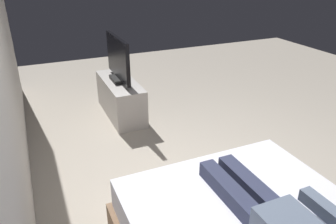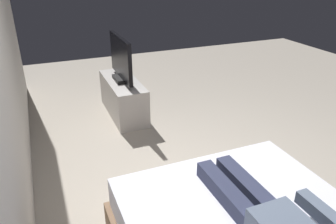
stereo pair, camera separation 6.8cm
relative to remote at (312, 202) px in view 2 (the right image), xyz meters
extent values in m
plane|color=#ADA393|center=(0.91, 0.14, -0.55)|extent=(10.00, 10.00, 0.00)
cube|color=#2D334C|center=(0.26, 0.34, 0.05)|extent=(0.60, 0.11, 0.11)
cube|color=#2D334C|center=(0.26, 0.50, 0.05)|extent=(0.60, 0.11, 0.11)
cube|color=slate|center=(-0.22, 0.14, 0.12)|extent=(0.40, 0.08, 0.08)
cube|color=black|center=(0.00, 0.00, 0.00)|extent=(0.15, 0.04, 0.02)
cube|color=#B7B2AD|center=(2.89, 0.49, -0.30)|extent=(1.10, 0.40, 0.50)
cube|color=black|center=(2.89, 0.49, -0.02)|extent=(0.32, 0.20, 0.05)
cube|color=black|center=(2.89, 0.49, 0.27)|extent=(0.88, 0.05, 0.54)
camera|label=1|loc=(-1.16, 1.57, 1.44)|focal=35.00mm
camera|label=2|loc=(-1.19, 1.51, 1.44)|focal=35.00mm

